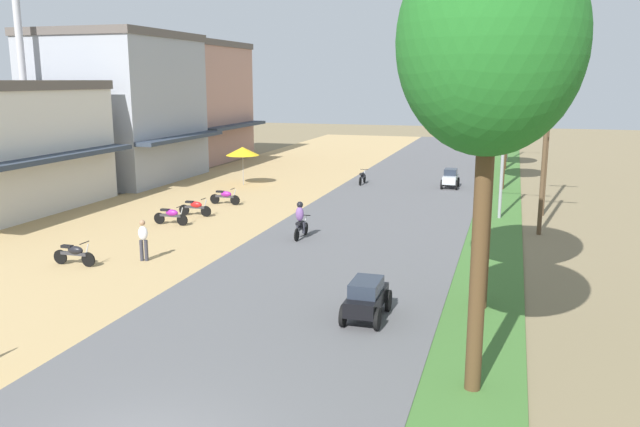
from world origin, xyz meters
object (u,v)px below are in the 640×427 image
(parked_motorbike_nearest, at_px, (74,253))
(median_tree_fourth, at_px, (509,91))
(median_tree_third, at_px, (509,66))
(car_hatchback_silver, at_px, (450,177))
(streetlamp_mid, at_px, (510,108))
(utility_pole_far, at_px, (549,115))
(vendor_umbrella, at_px, (243,151))
(median_tree_second, at_px, (494,37))
(pedestrian_on_shoulder, at_px, (143,238))
(motorbike_ahead_second, at_px, (363,177))
(parked_motorbike_third, at_px, (195,207))
(parked_motorbike_second, at_px, (171,215))
(car_sedan_black, at_px, (367,297))
(parked_motorbike_fourth, at_px, (225,196))
(median_tree_nearest, at_px, (490,44))
(utility_pole_near, at_px, (546,138))
(streetlamp_near, at_px, (504,135))
(motorbike_foreground_rider, at_px, (301,221))

(parked_motorbike_nearest, relative_size, median_tree_fourth, 0.24)
(median_tree_third, height_order, median_tree_fourth, median_tree_third)
(median_tree_third, distance_m, car_hatchback_silver, 7.72)
(streetlamp_mid, bearing_deg, utility_pole_far, -84.62)
(vendor_umbrella, height_order, median_tree_second, median_tree_second)
(pedestrian_on_shoulder, bearing_deg, parked_motorbike_nearest, -148.19)
(parked_motorbike_nearest, xyz_separation_m, motorbike_ahead_second, (6.04, 21.84, 0.02))
(parked_motorbike_third, bearing_deg, parked_motorbike_second, -94.09)
(car_hatchback_silver, bearing_deg, median_tree_fourth, 72.88)
(parked_motorbike_third, distance_m, median_tree_second, 19.15)
(car_sedan_black, xyz_separation_m, car_hatchback_silver, (0.08, 24.20, 0.01))
(streetlamp_mid, relative_size, motorbike_ahead_second, 4.35)
(parked_motorbike_fourth, bearing_deg, parked_motorbike_third, -92.61)
(parked_motorbike_fourth, bearing_deg, median_tree_second, -41.46)
(utility_pole_far, bearing_deg, motorbike_ahead_second, 148.30)
(median_tree_nearest, distance_m, car_hatchback_silver, 28.74)
(parked_motorbike_nearest, distance_m, parked_motorbike_fourth, 12.66)
(median_tree_fourth, bearing_deg, utility_pole_near, -84.96)
(parked_motorbike_fourth, height_order, utility_pole_near, utility_pole_near)
(vendor_umbrella, bearing_deg, parked_motorbike_nearest, -85.54)
(median_tree_nearest, height_order, streetlamp_near, median_tree_nearest)
(vendor_umbrella, height_order, streetlamp_near, streetlamp_near)
(motorbike_foreground_rider, bearing_deg, median_tree_nearest, -56.13)
(median_tree_second, bearing_deg, parked_motorbike_fourth, 138.54)
(parked_motorbike_second, bearing_deg, parked_motorbike_fourth, 86.79)
(car_sedan_black, bearing_deg, car_hatchback_silver, 89.82)
(parked_motorbike_second, distance_m, vendor_umbrella, 12.30)
(parked_motorbike_second, distance_m, streetlamp_mid, 33.89)
(utility_pole_near, distance_m, car_sedan_black, 14.25)
(streetlamp_mid, bearing_deg, median_tree_second, -90.35)
(vendor_umbrella, bearing_deg, car_sedan_black, -58.39)
(parked_motorbike_second, relative_size, parked_motorbike_third, 1.00)
(pedestrian_on_shoulder, height_order, car_hatchback_silver, pedestrian_on_shoulder)
(median_tree_second, relative_size, streetlamp_mid, 1.37)
(streetlamp_mid, xyz_separation_m, motorbike_foreground_rider, (-8.27, -30.83, -3.72))
(parked_motorbike_second, height_order, car_sedan_black, car_sedan_black)
(car_hatchback_silver, relative_size, motorbike_foreground_rider, 1.11)
(parked_motorbike_nearest, height_order, median_tree_second, median_tree_second)
(median_tree_second, bearing_deg, parked_motorbike_second, 153.47)
(median_tree_second, xyz_separation_m, utility_pole_near, (2.05, 10.76, -3.70))
(parked_motorbike_second, distance_m, median_tree_second, 18.28)
(utility_pole_far, distance_m, motorbike_ahead_second, 13.90)
(car_hatchback_silver, bearing_deg, streetlamp_near, -69.01)
(vendor_umbrella, bearing_deg, median_tree_nearest, -56.61)
(median_tree_third, bearing_deg, parked_motorbike_third, -138.51)
(parked_motorbike_fourth, height_order, streetlamp_mid, streetlamp_mid)
(vendor_umbrella, bearing_deg, parked_motorbike_fourth, -74.92)
(car_hatchback_silver, bearing_deg, motorbike_foreground_rider, -107.77)
(median_tree_nearest, height_order, motorbike_ahead_second, median_tree_nearest)
(motorbike_foreground_rider, bearing_deg, streetlamp_near, 40.18)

